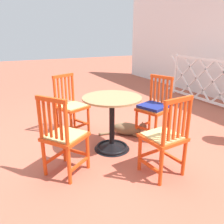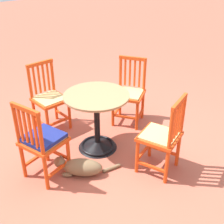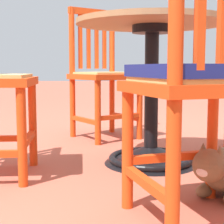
% 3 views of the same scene
% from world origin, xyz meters
% --- Properties ---
extents(ground_plane, '(24.00, 24.00, 0.00)m').
position_xyz_m(ground_plane, '(0.00, 0.00, 0.00)').
color(ground_plane, '#AD5642').
extents(cafe_table, '(0.76, 0.76, 0.73)m').
position_xyz_m(cafe_table, '(0.14, -0.06, 0.28)').
color(cafe_table, black).
rests_on(cafe_table, ground_plane).
extents(orange_chair_at_corner, '(0.44, 0.44, 0.91)m').
position_xyz_m(orange_chair_at_corner, '(0.92, 0.18, 0.43)').
color(orange_chair_at_corner, '#D64214').
rests_on(orange_chair_at_corner, ground_plane).
extents(orange_chair_facing_out, '(0.51, 0.51, 0.91)m').
position_xyz_m(orange_chair_facing_out, '(0.05, 0.68, 0.45)').
color(orange_chair_facing_out, '#D64214').
rests_on(orange_chair_facing_out, ground_plane).
extents(orange_chair_near_fence, '(0.52, 0.52, 0.91)m').
position_xyz_m(orange_chair_near_fence, '(-0.62, -0.39, 0.43)').
color(orange_chair_near_fence, '#D64214').
rests_on(orange_chair_near_fence, ground_plane).
extents(orange_chair_tucked_in, '(0.56, 0.56, 0.91)m').
position_xyz_m(orange_chair_tucked_in, '(0.42, -0.78, 0.43)').
color(orange_chair_tucked_in, '#D64214').
rests_on(orange_chair_tucked_in, ground_plane).
extents(tabby_cat, '(0.45, 0.67, 0.23)m').
position_xyz_m(tabby_cat, '(-0.16, 0.38, 0.10)').
color(tabby_cat, brown).
rests_on(tabby_cat, ground_plane).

